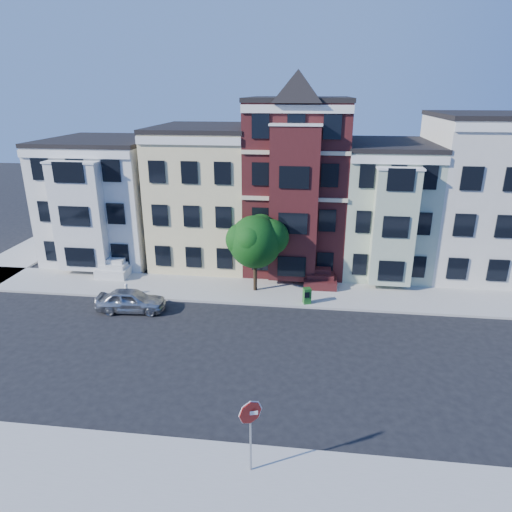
# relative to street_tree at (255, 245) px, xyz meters

# --- Properties ---
(ground) EXTENTS (120.00, 120.00, 0.00)m
(ground) POSITION_rel_street_tree_xyz_m (2.35, -8.09, -3.30)
(ground) COLOR black
(far_sidewalk) EXTENTS (60.00, 4.00, 0.15)m
(far_sidewalk) POSITION_rel_street_tree_xyz_m (2.35, -0.09, -3.23)
(far_sidewalk) COLOR #9E9B93
(far_sidewalk) RESTS_ON ground
(near_sidewalk) EXTENTS (60.00, 4.00, 0.15)m
(near_sidewalk) POSITION_rel_street_tree_xyz_m (2.35, -16.09, -3.23)
(near_sidewalk) COLOR #9E9B93
(near_sidewalk) RESTS_ON ground
(house_white) EXTENTS (8.00, 9.00, 9.00)m
(house_white) POSITION_rel_street_tree_xyz_m (-12.65, 6.41, 1.20)
(house_white) COLOR silver
(house_white) RESTS_ON ground
(house_yellow) EXTENTS (7.00, 9.00, 10.00)m
(house_yellow) POSITION_rel_street_tree_xyz_m (-4.65, 6.41, 1.70)
(house_yellow) COLOR beige
(house_yellow) RESTS_ON ground
(house_brown) EXTENTS (7.00, 9.00, 12.00)m
(house_brown) POSITION_rel_street_tree_xyz_m (2.35, 6.41, 2.70)
(house_brown) COLOR #3E1314
(house_brown) RESTS_ON ground
(house_green) EXTENTS (6.00, 9.00, 9.00)m
(house_green) POSITION_rel_street_tree_xyz_m (8.85, 6.41, 1.20)
(house_green) COLOR #A2B295
(house_green) RESTS_ON ground
(house_cream) EXTENTS (8.00, 9.00, 11.00)m
(house_cream) POSITION_rel_street_tree_xyz_m (15.85, 6.41, 2.20)
(house_cream) COLOR beige
(house_cream) RESTS_ON ground
(street_tree) EXTENTS (6.87, 6.87, 6.30)m
(street_tree) POSITION_rel_street_tree_xyz_m (0.00, 0.00, 0.00)
(street_tree) COLOR #114B11
(street_tree) RESTS_ON far_sidewalk
(parked_car) EXTENTS (4.27, 2.00, 1.42)m
(parked_car) POSITION_rel_street_tree_xyz_m (-7.17, -3.71, -2.59)
(parked_car) COLOR #A2A4AA
(parked_car) RESTS_ON ground
(newspaper_box) EXTENTS (0.56, 0.53, 1.02)m
(newspaper_box) POSITION_rel_street_tree_xyz_m (3.46, -1.62, -2.64)
(newspaper_box) COLOR #226322
(newspaper_box) RESTS_ON far_sidewalk
(fire_hydrant) EXTENTS (0.25, 0.25, 0.63)m
(fire_hydrant) POSITION_rel_street_tree_xyz_m (-8.25, -1.79, -2.84)
(fire_hydrant) COLOR silver
(fire_hydrant) RESTS_ON far_sidewalk
(stop_sign) EXTENTS (0.90, 0.33, 3.27)m
(stop_sign) POSITION_rel_street_tree_xyz_m (1.76, -15.31, -1.52)
(stop_sign) COLOR #AD1B13
(stop_sign) RESTS_ON near_sidewalk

